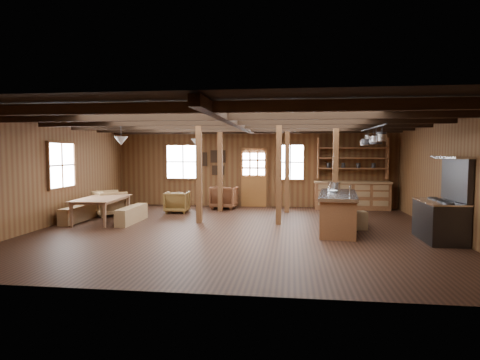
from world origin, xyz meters
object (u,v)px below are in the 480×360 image
(dining_table, at_px, (103,210))
(armchair_b, at_px, (224,197))
(kitchen_island, at_px, (338,212))
(commercial_range, at_px, (442,213))
(armchair_a, at_px, (177,202))
(armchair_c, at_px, (110,203))

(dining_table, bearing_deg, armchair_b, -46.76)
(kitchen_island, relative_size, dining_table, 1.33)
(commercial_range, height_order, armchair_a, commercial_range)
(kitchen_island, distance_m, armchair_b, 4.92)
(armchair_a, bearing_deg, commercial_range, 151.20)
(armchair_c, bearing_deg, kitchen_island, -146.78)
(commercial_range, bearing_deg, armchair_c, 165.01)
(commercial_range, distance_m, armchair_b, 7.13)
(commercial_range, relative_size, dining_table, 0.96)
(kitchen_island, bearing_deg, dining_table, -177.65)
(commercial_range, relative_size, armchair_a, 2.48)
(kitchen_island, xyz_separation_m, armchair_c, (-6.69, 1.48, -0.08))
(commercial_range, xyz_separation_m, dining_table, (-8.55, 1.33, -0.27))
(armchair_b, bearing_deg, armchair_a, 43.33)
(armchair_a, bearing_deg, dining_table, 47.45)
(kitchen_island, height_order, armchair_c, kitchen_island)
(armchair_c, bearing_deg, commercial_range, -149.30)
(kitchen_island, relative_size, armchair_b, 2.98)
(commercial_range, bearing_deg, armchair_b, 142.19)
(kitchen_island, bearing_deg, commercial_range, -16.15)
(armchair_a, height_order, armchair_b, armchair_b)
(kitchen_island, bearing_deg, armchair_a, 159.97)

